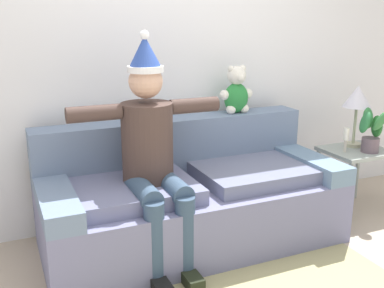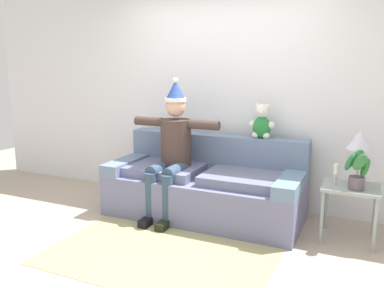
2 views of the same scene
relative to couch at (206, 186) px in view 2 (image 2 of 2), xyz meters
The scene contains 10 objects.
ground_plane 1.06m from the couch, 90.00° to the right, with size 10.00×10.00×0.00m, color #B2A08C.
back_wall 1.16m from the couch, 90.00° to the left, with size 7.00×0.10×2.70m, color silver.
couch is the anchor object (origin of this frame).
person_seated 0.58m from the couch, 153.40° to the right, with size 1.02×0.77×1.52m.
teddy_bear 0.93m from the couch, 28.98° to the left, with size 0.29×0.17×0.38m.
side_table 1.50m from the couch, ahead, with size 0.51×0.45×0.54m.
table_lamp 1.66m from the couch, ahead, with size 0.24×0.24×0.52m.
potted_plant 1.60m from the couch, ahead, with size 0.26×0.24×0.38m.
candle_tall 1.40m from the couch, ahead, with size 0.04×0.04×0.20m.
area_rug 1.13m from the couch, 90.00° to the right, with size 1.99×1.30×0.01m, color tan.
Camera 2 is at (1.61, -2.92, 1.65)m, focal length 36.99 mm.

